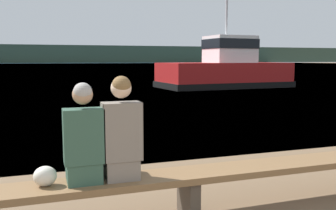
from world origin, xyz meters
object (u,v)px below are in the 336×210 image
(person_right, at_px, (121,135))
(person_left, at_px, (84,141))
(tugboat_red, at_px, (225,71))
(shopping_bag, at_px, (45,176))
(bench_main, at_px, (189,180))

(person_right, bearing_deg, person_left, 179.69)
(person_left, bearing_deg, person_right, -0.31)
(tugboat_red, bearing_deg, shopping_bag, 143.79)
(tugboat_red, bearing_deg, bench_main, 147.54)
(person_left, bearing_deg, shopping_bag, 176.63)
(bench_main, distance_m, shopping_bag, 1.48)
(bench_main, xyz_separation_m, person_left, (-1.10, 0.01, 0.51))
(person_left, height_order, tugboat_red, tugboat_red)
(shopping_bag, xyz_separation_m, tugboat_red, (10.69, 16.90, 0.39))
(person_left, bearing_deg, bench_main, -0.43)
(bench_main, relative_size, shopping_bag, 29.62)
(person_right, relative_size, shopping_bag, 4.79)
(bench_main, distance_m, person_right, 0.91)
(person_left, xyz_separation_m, person_right, (0.37, -0.00, 0.03))
(bench_main, height_order, person_left, person_left)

